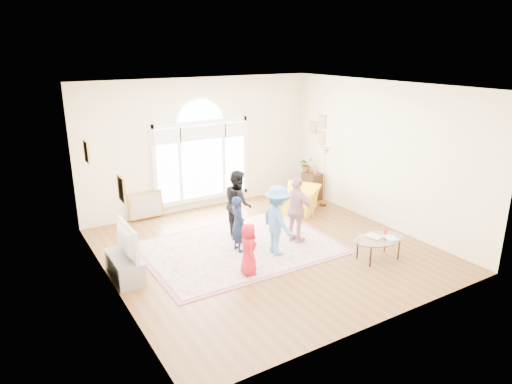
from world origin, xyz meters
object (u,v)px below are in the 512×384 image
area_rug (240,247)px  television (123,241)px  armchair (300,200)px  tv_console (125,267)px  coffee_table (379,239)px

area_rug → television: 2.44m
armchair → tv_console: bearing=-24.1°
tv_console → coffee_table: (4.35, -1.75, 0.19)m
coffee_table → armchair: armchair is taller
television → coffee_table: size_ratio=0.91×
area_rug → armchair: size_ratio=3.67×
tv_console → coffee_table: 4.69m
tv_console → coffee_table: bearing=-21.9°
area_rug → tv_console: 2.35m
area_rug → coffee_table: (2.00, -1.80, 0.39)m
tv_console → television: bearing=-0.0°
tv_console → armchair: armchair is taller
armchair → television: bearing=-24.0°
television → coffee_table: (4.34, -1.75, -0.31)m
television → armchair: television is taller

